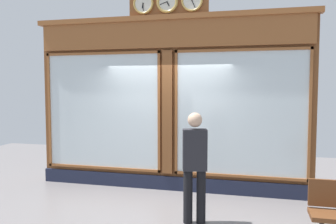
# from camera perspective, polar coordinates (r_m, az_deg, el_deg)

# --- Properties ---
(shop_facade) EXTENTS (5.64, 0.42, 4.01)m
(shop_facade) POSITION_cam_1_polar(r_m,az_deg,el_deg) (7.02, 0.25, 1.56)
(shop_facade) COLOR brown
(shop_facade) RESTS_ON ground_plane
(pedestrian) EXTENTS (0.40, 0.30, 1.69)m
(pedestrian) POSITION_cam_1_polar(r_m,az_deg,el_deg) (5.31, 4.40, -8.29)
(pedestrian) COLOR black
(pedestrian) RESTS_ON ground_plane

